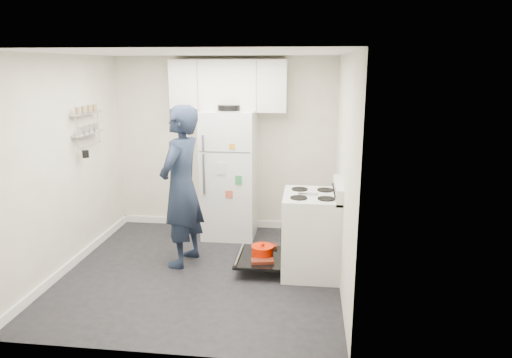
# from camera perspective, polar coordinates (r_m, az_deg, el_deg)

# --- Properties ---
(room) EXTENTS (3.21, 3.21, 2.51)m
(room) POSITION_cam_1_polar(r_m,az_deg,el_deg) (5.19, -7.38, 0.93)
(room) COLOR black
(room) RESTS_ON ground
(electric_range) EXTENTS (0.66, 0.76, 1.10)m
(electric_range) POSITION_cam_1_polar(r_m,az_deg,el_deg) (5.37, 6.79, -6.85)
(electric_range) COLOR silver
(electric_range) RESTS_ON ground
(open_oven_door) EXTENTS (0.55, 0.71, 0.21)m
(open_oven_door) POSITION_cam_1_polar(r_m,az_deg,el_deg) (5.50, 0.62, -9.44)
(open_oven_door) COLOR black
(open_oven_door) RESTS_ON ground
(refrigerator) EXTENTS (0.72, 0.74, 1.85)m
(refrigerator) POSITION_cam_1_polar(r_m,az_deg,el_deg) (6.39, -3.30, 0.66)
(refrigerator) COLOR silver
(refrigerator) RESTS_ON ground
(upper_cabinets) EXTENTS (1.60, 0.33, 0.70)m
(upper_cabinets) POSITION_cam_1_polar(r_m,az_deg,el_deg) (6.40, -3.42, 11.58)
(upper_cabinets) COLOR silver
(upper_cabinets) RESTS_ON room
(wall_shelf_rack) EXTENTS (0.14, 0.60, 0.61)m
(wall_shelf_rack) POSITION_cam_1_polar(r_m,az_deg,el_deg) (6.06, -20.34, 6.56)
(wall_shelf_rack) COLOR #B2B2B7
(wall_shelf_rack) RESTS_ON room
(person) EXTENTS (0.61, 0.79, 1.94)m
(person) POSITION_cam_1_polar(r_m,az_deg,el_deg) (5.49, -9.31, -0.97)
(person) COLOR #172033
(person) RESTS_ON ground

